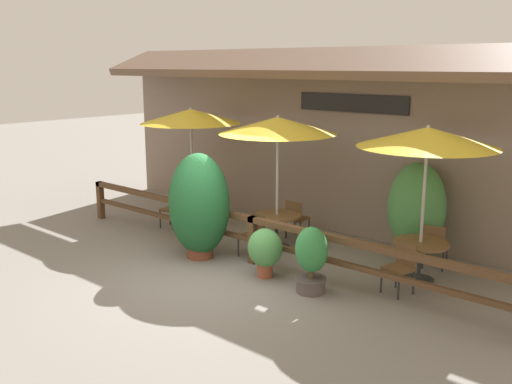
% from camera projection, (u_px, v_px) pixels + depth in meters
% --- Properties ---
extents(ground_plane, '(60.00, 60.00, 0.00)m').
position_uv_depth(ground_plane, '(215.00, 278.00, 10.49)').
color(ground_plane, gray).
extents(building_facade, '(14.28, 1.49, 4.23)m').
position_uv_depth(building_facade, '(340.00, 139.00, 13.04)').
color(building_facade, gray).
rests_on(building_facade, ground).
extents(patio_railing, '(10.40, 0.14, 0.95)m').
position_uv_depth(patio_railing, '(253.00, 229.00, 11.11)').
color(patio_railing, brown).
rests_on(patio_railing, ground).
extents(patio_umbrella_near, '(2.44, 2.44, 2.82)m').
position_uv_depth(patio_umbrella_near, '(191.00, 116.00, 13.76)').
color(patio_umbrella_near, '#B7B2A8').
rests_on(patio_umbrella_near, ground).
extents(dining_table_near, '(1.00, 1.00, 0.72)m').
position_uv_depth(dining_table_near, '(193.00, 198.00, 14.21)').
color(dining_table_near, brown).
rests_on(dining_table_near, ground).
extents(chair_near_streetside, '(0.50, 0.50, 0.87)m').
position_uv_depth(chair_near_streetside, '(173.00, 207.00, 13.67)').
color(chair_near_streetside, brown).
rests_on(chair_near_streetside, ground).
extents(chair_near_wallside, '(0.47, 0.47, 0.87)m').
position_uv_depth(chair_near_wallside, '(212.00, 196.00, 14.76)').
color(chair_near_wallside, brown).
rests_on(chair_near_wallside, ground).
extents(patio_umbrella_middle, '(2.44, 2.44, 2.82)m').
position_uv_depth(patio_umbrella_middle, '(278.00, 126.00, 11.68)').
color(patio_umbrella_middle, '#B7B2A8').
rests_on(patio_umbrella_middle, ground).
extents(dining_table_middle, '(1.00, 1.00, 0.72)m').
position_uv_depth(dining_table_middle, '(277.00, 221.00, 12.12)').
color(dining_table_middle, brown).
rests_on(dining_table_middle, ground).
extents(chair_middle_streetside, '(0.50, 0.50, 0.87)m').
position_uv_depth(chair_middle_streetside, '(254.00, 233.00, 11.55)').
color(chair_middle_streetside, brown).
rests_on(chair_middle_streetside, ground).
extents(chair_middle_wallside, '(0.46, 0.46, 0.87)m').
position_uv_depth(chair_middle_wallside, '(296.00, 217.00, 12.76)').
color(chair_middle_wallside, brown).
rests_on(chair_middle_wallside, ground).
extents(patio_umbrella_far, '(2.44, 2.44, 2.82)m').
position_uv_depth(patio_umbrella_far, '(428.00, 137.00, 9.80)').
color(patio_umbrella_far, '#B7B2A8').
rests_on(patio_umbrella_far, ground).
extents(dining_table_far, '(1.00, 1.00, 0.72)m').
position_uv_depth(dining_table_far, '(420.00, 250.00, 10.24)').
color(dining_table_far, brown).
rests_on(dining_table_far, ground).
extents(chair_far_streetside, '(0.51, 0.51, 0.87)m').
position_uv_depth(chair_far_streetside, '(401.00, 265.00, 9.69)').
color(chair_far_streetside, brown).
rests_on(chair_far_streetside, ground).
extents(chair_far_wallside, '(0.50, 0.50, 0.87)m').
position_uv_depth(chair_far_wallside, '(435.00, 244.00, 10.86)').
color(chair_far_wallside, brown).
rests_on(chair_far_wallside, ground).
extents(potted_plant_entrance_palm, '(0.58, 0.54, 1.16)m').
position_uv_depth(potted_plant_entrance_palm, '(311.00, 258.00, 9.70)').
color(potted_plant_entrance_palm, '#564C47').
rests_on(potted_plant_entrance_palm, ground).
extents(potted_plant_corner_fern, '(0.67, 0.60, 0.92)m').
position_uv_depth(potted_plant_corner_fern, '(265.00, 250.00, 10.41)').
color(potted_plant_corner_fern, '#9E4C33').
rests_on(potted_plant_corner_fern, ground).
extents(potted_plant_tall_tropical, '(1.28, 1.15, 2.14)m').
position_uv_depth(potted_plant_tall_tropical, '(199.00, 205.00, 11.36)').
color(potted_plant_tall_tropical, brown).
rests_on(potted_plant_tall_tropical, ground).
extents(potted_plant_broad_leaf, '(1.17, 1.06, 1.94)m').
position_uv_depth(potted_plant_broad_leaf, '(416.00, 208.00, 11.47)').
color(potted_plant_broad_leaf, '#9E4C33').
rests_on(potted_plant_broad_leaf, ground).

